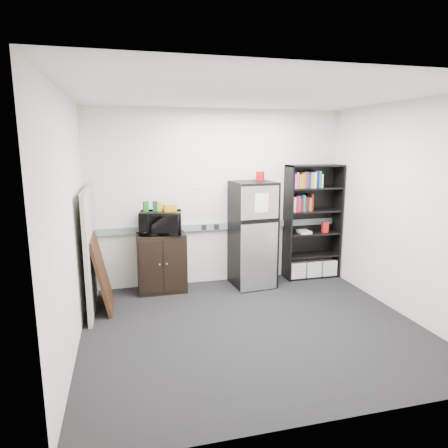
% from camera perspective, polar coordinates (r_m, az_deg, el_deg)
% --- Properties ---
extents(floor, '(4.00, 4.00, 0.00)m').
position_cam_1_polar(floor, '(5.00, 4.12, -14.44)').
color(floor, black).
rests_on(floor, ground).
extents(wall_back, '(4.00, 0.02, 2.70)m').
position_cam_1_polar(wall_back, '(6.24, -0.77, 3.77)').
color(wall_back, silver).
rests_on(wall_back, floor).
extents(wall_right, '(0.02, 3.50, 2.70)m').
position_cam_1_polar(wall_right, '(5.54, 24.38, 1.81)').
color(wall_right, silver).
rests_on(wall_right, floor).
extents(wall_left, '(0.02, 3.50, 2.70)m').
position_cam_1_polar(wall_left, '(4.38, -21.32, -0.24)').
color(wall_left, silver).
rests_on(wall_left, floor).
extents(ceiling, '(4.00, 3.50, 0.02)m').
position_cam_1_polar(ceiling, '(4.53, 4.62, 18.02)').
color(ceiling, white).
rests_on(ceiling, wall_back).
extents(electrical_raceway, '(3.92, 0.05, 0.10)m').
position_cam_1_polar(electrical_raceway, '(6.28, -0.70, -0.33)').
color(electrical_raceway, gray).
rests_on(electrical_raceway, wall_back).
extents(wall_note, '(0.14, 0.00, 0.10)m').
position_cam_1_polar(wall_note, '(6.14, -3.96, 5.50)').
color(wall_note, white).
rests_on(wall_note, wall_back).
extents(bookshelf, '(0.90, 0.34, 1.85)m').
position_cam_1_polar(bookshelf, '(6.66, 12.51, 0.18)').
color(bookshelf, black).
rests_on(bookshelf, floor).
extents(cubicle_partition, '(0.06, 1.30, 1.62)m').
position_cam_1_polar(cubicle_partition, '(5.53, -18.59, -3.48)').
color(cubicle_partition, gray).
rests_on(cubicle_partition, floor).
extents(cabinet, '(0.71, 0.47, 0.88)m').
position_cam_1_polar(cabinet, '(6.04, -8.88, -5.44)').
color(cabinet, black).
rests_on(cabinet, floor).
extents(microwave, '(0.65, 0.49, 0.33)m').
position_cam_1_polar(microwave, '(5.88, -9.05, 0.19)').
color(microwave, black).
rests_on(microwave, cabinet).
extents(snack_box_a, '(0.08, 0.07, 0.15)m').
position_cam_1_polar(snack_box_a, '(5.86, -11.12, 2.46)').
color(snack_box_a, '#185418').
rests_on(snack_box_a, microwave).
extents(snack_box_b, '(0.08, 0.06, 0.15)m').
position_cam_1_polar(snack_box_b, '(5.87, -9.82, 2.52)').
color(snack_box_b, '#0D3D24').
rests_on(snack_box_b, microwave).
extents(snack_box_c, '(0.08, 0.07, 0.14)m').
position_cam_1_polar(snack_box_c, '(5.87, -9.14, 2.50)').
color(snack_box_c, gold).
rests_on(snack_box_c, microwave).
extents(snack_bag, '(0.19, 0.12, 0.10)m').
position_cam_1_polar(snack_bag, '(5.84, -7.73, 2.30)').
color(snack_bag, '#BA7B12').
rests_on(snack_bag, microwave).
extents(refrigerator, '(0.66, 0.69, 1.62)m').
position_cam_1_polar(refrigerator, '(6.15, 4.15, -1.49)').
color(refrigerator, black).
rests_on(refrigerator, floor).
extents(coffee_can, '(0.13, 0.13, 0.18)m').
position_cam_1_polar(coffee_can, '(6.18, 5.19, 7.01)').
color(coffee_can, '#B10813').
rests_on(coffee_can, refrigerator).
extents(framed_poster, '(0.24, 0.78, 0.99)m').
position_cam_1_polar(framed_poster, '(5.57, -17.05, -6.63)').
color(framed_poster, black).
rests_on(framed_poster, floor).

